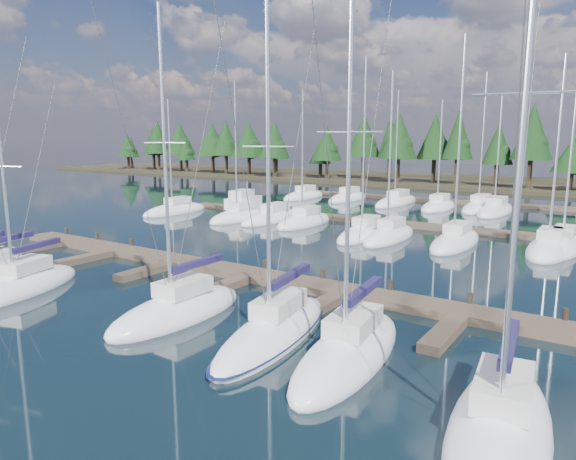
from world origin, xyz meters
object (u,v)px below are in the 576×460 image
Objects in this scene: front_sailboat_6 at (500,429)px; front_sailboat_4 at (275,331)px; front_sailboat_5 at (349,351)px; main_dock at (248,277)px; front_sailboat_3 at (178,310)px; front_sailboat_2 at (21,286)px; motor_yacht_left at (244,209)px.

front_sailboat_4 is at bearing 164.88° from front_sailboat_6.
front_sailboat_5 is (3.49, -0.15, 0.01)m from front_sailboat_4.
front_sailboat_6 reaches higher than front_sailboat_5.
front_sailboat_4 is 0.85× the size of front_sailboat_6.
front_sailboat_3 is (1.05, -6.52, 0.09)m from main_dock.
front_sailboat_2 is at bearing -171.49° from front_sailboat_4.
main_dock is 2.92× the size of front_sailboat_5.
front_sailboat_4 reaches higher than main_dock.
front_sailboat_5 is at bearing -45.51° from motor_yacht_left.
main_dock is at bearing 135.24° from front_sailboat_4.
front_sailboat_6 is at bearing -15.12° from front_sailboat_4.
motor_yacht_left is (-17.78, 27.12, 0.18)m from front_sailboat_3.
motor_yacht_left is (-22.93, 26.75, 0.18)m from front_sailboat_4.
front_sailboat_6 is (5.76, -2.35, 0.01)m from front_sailboat_5.
main_dock is at bearing 99.14° from front_sailboat_3.
front_sailboat_2 is 0.85× the size of front_sailboat_3.
main_dock is 3.11× the size of front_sailboat_4.
front_sailboat_2 is 10.05m from front_sailboat_3.
main_dock is 17.70m from front_sailboat_6.
front_sailboat_4 is at bearing -49.40° from motor_yacht_left.
front_sailboat_3 reaches higher than front_sailboat_2.
main_dock is 3.07× the size of front_sailboat_3.
front_sailboat_2 is 1.35× the size of motor_yacht_left.
motor_yacht_left is (-26.42, 26.90, 0.17)m from front_sailboat_5.
front_sailboat_4 reaches higher than motor_yacht_left.
front_sailboat_5 reaches higher than main_dock.
front_sailboat_6 reaches higher than motor_yacht_left.
front_sailboat_6 is (24.26, -0.25, 0.03)m from front_sailboat_2.
front_sailboat_3 is at bearing -80.86° from main_dock.
front_sailboat_2 is at bearing -173.53° from front_sailboat_5.
front_sailboat_5 reaches higher than front_sailboat_3.
front_sailboat_5 is 1.68× the size of motor_yacht_left.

